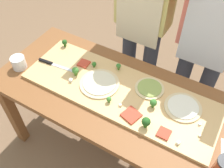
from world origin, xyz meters
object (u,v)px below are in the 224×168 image
(pizza_whole_cheese_artichoke, at_px, (100,83))
(pizza_slice_far_right, at_px, (131,115))
(prep_table, at_px, (125,107))
(pizza_whole_pesto_green, at_px, (150,88))
(cheese_crumble_b, at_px, (200,124))
(pizza_whole_white_garlic, at_px, (183,107))
(cheese_crumble_a, at_px, (120,105))
(broccoli_floret_back_left, at_px, (75,71))
(cheese_crumble_c, at_px, (200,136))
(broccoli_floret_front_left, at_px, (94,64))
(broccoli_floret_center_right, at_px, (146,122))
(cook_left, at_px, (144,12))
(cheese_crumble_e, at_px, (178,143))
(pizza_slice_near_left, at_px, (84,63))
(cheese_crumble_d, at_px, (71,80))
(flour_cup, at_px, (19,63))
(cook_right, at_px, (211,33))
(pizza_slice_far_left, at_px, (164,133))
(chefs_knife, at_px, (51,63))
(broccoli_floret_front_right, at_px, (109,99))
(broccoli_floret_front_mid, at_px, (65,42))
(broccoli_floret_back_mid, at_px, (119,66))
(broccoli_floret_center_left, at_px, (153,103))
(sauce_jar, at_px, (223,168))

(pizza_whole_cheese_artichoke, distance_m, pizza_slice_far_right, 0.32)
(prep_table, xyz_separation_m, pizza_whole_pesto_green, (0.11, 0.13, 0.13))
(cheese_crumble_b, bearing_deg, pizza_whole_white_garlic, 151.37)
(cheese_crumble_a, bearing_deg, pizza_whole_white_garlic, 27.81)
(broccoli_floret_back_left, bearing_deg, cheese_crumble_c, -2.90)
(prep_table, relative_size, broccoli_floret_back_left, 27.66)
(broccoli_floret_front_left, bearing_deg, pizza_whole_pesto_green, 0.85)
(pizza_whole_white_garlic, bearing_deg, broccoli_floret_center_right, -121.13)
(cheese_crumble_a, height_order, cook_left, cook_left)
(cheese_crumble_e, bearing_deg, cheese_crumble_c, 50.03)
(pizza_slice_near_left, xyz_separation_m, cheese_crumble_d, (0.02, -0.18, 0.00))
(flour_cup, height_order, cook_right, cook_right)
(cook_right, bearing_deg, pizza_whole_cheese_artichoke, -130.40)
(pizza_slice_far_left, height_order, cook_right, cook_right)
(chefs_knife, xyz_separation_m, broccoli_floret_center_right, (0.80, -0.14, 0.04))
(pizza_whole_white_garlic, relative_size, broccoli_floret_front_left, 5.38)
(broccoli_floret_front_right, relative_size, cheese_crumble_c, 3.46)
(pizza_whole_white_garlic, distance_m, broccoli_floret_front_mid, 0.99)
(broccoli_floret_center_right, height_order, broccoli_floret_back_left, broccoli_floret_center_right)
(broccoli_floret_back_left, height_order, cheese_crumble_b, broccoli_floret_back_left)
(pizza_slice_far_right, relative_size, broccoli_floret_back_mid, 1.95)
(flour_cup, bearing_deg, cheese_crumble_d, 7.88)
(flour_cup, bearing_deg, pizza_whole_white_garlic, 11.06)
(pizza_slice_far_right, height_order, pizza_slice_far_left, same)
(broccoli_floret_front_right, height_order, flour_cup, flour_cup)
(pizza_whole_cheese_artichoke, bearing_deg, broccoli_floret_center_left, 0.70)
(cheese_crumble_b, bearing_deg, broccoli_floret_back_left, -178.07)
(pizza_slice_near_left, relative_size, flour_cup, 0.75)
(pizza_slice_far_right, xyz_separation_m, flour_cup, (-0.89, -0.01, 0.01))
(broccoli_floret_center_right, distance_m, cook_right, 0.78)
(broccoli_floret_center_left, bearing_deg, flour_cup, -171.84)
(cheese_crumble_b, relative_size, cheese_crumble_e, 0.73)
(broccoli_floret_back_left, relative_size, cheese_crumble_c, 5.19)
(broccoli_floret_back_mid, xyz_separation_m, cheese_crumble_c, (0.65, -0.24, -0.02))
(pizza_whole_pesto_green, distance_m, pizza_slice_far_left, 0.34)
(broccoli_floret_center_left, relative_size, cheese_crumble_a, 3.90)
(pizza_whole_white_garlic, xyz_separation_m, pizza_slice_near_left, (-0.74, 0.02, -0.00))
(prep_table, distance_m, broccoli_floret_front_left, 0.37)
(pizza_slice_far_left, xyz_separation_m, cheese_crumble_d, (-0.69, 0.06, 0.00))
(chefs_knife, distance_m, cheese_crumble_c, 1.09)
(broccoli_floret_front_left, relative_size, cheese_crumble_e, 2.34)
(broccoli_floret_center_right, relative_size, broccoli_floret_front_mid, 1.28)
(pizza_slice_near_left, xyz_separation_m, broccoli_floret_back_mid, (0.24, 0.08, 0.02))
(cheese_crumble_c, bearing_deg, cook_left, 135.98)
(pizza_whole_cheese_artichoke, xyz_separation_m, cheese_crumble_c, (0.69, -0.05, -0.00))
(pizza_slice_near_left, bearing_deg, broccoli_floret_front_mid, 158.34)
(cook_right, bearing_deg, broccoli_floret_center_left, -102.35)
(broccoli_floret_front_mid, height_order, sauce_jar, sauce_jar)
(cheese_crumble_c, bearing_deg, pizza_slice_near_left, 169.87)
(pizza_slice_near_left, height_order, cheese_crumble_c, same)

